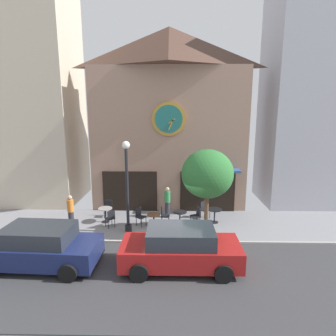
% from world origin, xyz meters
% --- Properties ---
extents(ground_plane, '(27.76, 9.23, 0.13)m').
position_xyz_m(ground_plane, '(0.00, -0.55, -0.02)').
color(ground_plane, gray).
extents(clock_building, '(8.78, 4.06, 10.19)m').
position_xyz_m(clock_building, '(-0.21, 5.40, 5.28)').
color(clock_building, '#9E7A66').
rests_on(clock_building, ground_plane).
extents(neighbor_building_left, '(5.43, 4.24, 14.06)m').
position_xyz_m(neighbor_building_left, '(-8.65, 6.17, 7.03)').
color(neighbor_building_left, beige).
rests_on(neighbor_building_left, ground_plane).
extents(neighbor_building_right, '(5.81, 3.87, 13.11)m').
position_xyz_m(neighbor_building_right, '(8.51, 5.98, 6.55)').
color(neighbor_building_right, '#B2B2BC').
rests_on(neighbor_building_right, ground_plane).
extents(street_lamp, '(0.36, 0.36, 4.33)m').
position_xyz_m(street_lamp, '(-2.07, 1.08, 2.20)').
color(street_lamp, black).
rests_on(street_lamp, ground_plane).
extents(street_tree, '(2.32, 2.09, 3.99)m').
position_xyz_m(street_tree, '(1.56, 0.91, 2.87)').
color(street_tree, brown).
rests_on(street_tree, ground_plane).
extents(cafe_table_rightmost, '(0.71, 0.71, 0.75)m').
position_xyz_m(cafe_table_rightmost, '(-3.44, 2.28, 0.53)').
color(cafe_table_rightmost, black).
rests_on(cafe_table_rightmost, ground_plane).
extents(cafe_table_leftmost, '(0.65, 0.65, 0.72)m').
position_xyz_m(cafe_table_leftmost, '(-0.90, 1.57, 0.49)').
color(cafe_table_leftmost, black).
rests_on(cafe_table_leftmost, ground_plane).
extents(cafe_table_center, '(0.69, 0.69, 0.74)m').
position_xyz_m(cafe_table_center, '(0.38, 1.85, 0.52)').
color(cafe_table_center, black).
rests_on(cafe_table_center, ground_plane).
extents(cafe_table_center_right, '(0.75, 0.75, 0.72)m').
position_xyz_m(cafe_table_center_right, '(2.16, 2.31, 0.53)').
color(cafe_table_center_right, black).
rests_on(cafe_table_center_right, ground_plane).
extents(cafe_chair_right_end, '(0.41, 0.41, 0.90)m').
position_xyz_m(cafe_chair_right_end, '(-0.43, 2.05, 0.53)').
color(cafe_chair_right_end, black).
rests_on(cafe_chair_right_end, ground_plane).
extents(cafe_chair_facing_street, '(0.56, 0.56, 0.90)m').
position_xyz_m(cafe_chair_facing_street, '(-3.02, 1.60, 0.53)').
color(cafe_chair_facing_street, black).
rests_on(cafe_chair_facing_street, ground_plane).
extents(cafe_chair_under_awning, '(0.56, 0.56, 0.90)m').
position_xyz_m(cafe_chair_under_awning, '(1.70, 2.95, 0.53)').
color(cafe_chair_under_awning, black).
rests_on(cafe_chair_under_awning, ground_plane).
extents(cafe_chair_by_entrance, '(0.52, 0.52, 0.90)m').
position_xyz_m(cafe_chair_by_entrance, '(1.22, 2.07, 0.53)').
color(cafe_chair_by_entrance, black).
rests_on(cafe_chair_by_entrance, ground_plane).
extents(cafe_chair_mid_row, '(0.56, 0.56, 0.90)m').
position_xyz_m(cafe_chair_mid_row, '(-1.62, 1.90, 0.53)').
color(cafe_chair_mid_row, black).
rests_on(cafe_chair_mid_row, ground_plane).
extents(cafe_chair_near_tree, '(0.42, 0.42, 0.90)m').
position_xyz_m(cafe_chair_near_tree, '(-3.46, 3.07, 0.53)').
color(cafe_chair_near_tree, black).
rests_on(cafe_chair_near_tree, ground_plane).
extents(pedestrian_orange, '(0.42, 0.42, 1.67)m').
position_xyz_m(pedestrian_orange, '(-4.92, 1.49, 0.86)').
color(pedestrian_orange, '#2D2D38').
rests_on(pedestrian_orange, ground_plane).
extents(pedestrian_green, '(0.45, 0.45, 1.67)m').
position_xyz_m(pedestrian_green, '(-0.27, 3.03, 0.86)').
color(pedestrian_green, '#2D2D38').
rests_on(pedestrian_green, ground_plane).
extents(parked_car_navy, '(4.38, 2.19, 1.55)m').
position_xyz_m(parked_car_navy, '(-4.85, -1.92, 0.76)').
color(parked_car_navy, navy).
rests_on(parked_car_navy, ground_plane).
extents(parked_car_red, '(4.31, 2.03, 1.55)m').
position_xyz_m(parked_car_red, '(0.31, -1.94, 0.76)').
color(parked_car_red, maroon).
rests_on(parked_car_red, ground_plane).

